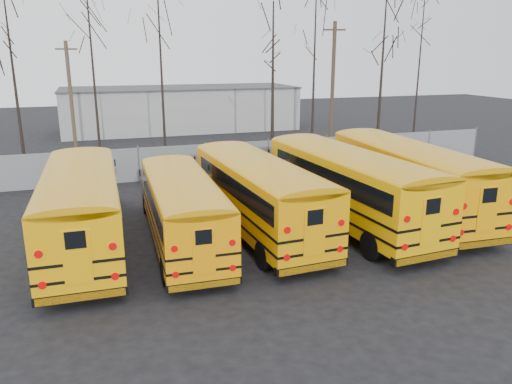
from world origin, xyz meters
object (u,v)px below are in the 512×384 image
object	(u,v)px
bus_c	(257,189)
utility_pole_right	(333,83)
bus_e	(406,172)
utility_pole_left	(71,101)
bus_a	(81,202)
bus_d	(345,180)
bus_b	(182,204)

from	to	relation	value
bus_c	utility_pole_right	size ratio (longest dim) A/B	1.19
bus_e	utility_pole_left	world-z (taller)	utility_pole_left
bus_a	bus_e	size ratio (longest dim) A/B	0.94
bus_d	utility_pole_left	bearing A→B (deg)	118.17
bus_e	bus_d	bearing A→B (deg)	-169.43
bus_a	bus_d	xyz separation A→B (m)	(10.81, -0.51, 0.09)
bus_d	bus_e	bearing A→B (deg)	3.97
bus_c	bus_d	world-z (taller)	bus_d
bus_c	bus_e	distance (m)	7.31
bus_c	bus_d	xyz separation A→B (m)	(3.96, -0.23, 0.11)
bus_a	utility_pole_right	world-z (taller)	utility_pole_right
bus_a	utility_pole_right	distance (m)	26.23
bus_d	utility_pole_left	distance (m)	21.32
bus_a	utility_pole_left	size ratio (longest dim) A/B	1.43
bus_b	utility_pole_right	bearing A→B (deg)	51.62
bus_a	bus_b	distance (m)	3.73
bus_a	bus_c	bearing A→B (deg)	-1.34
bus_b	bus_d	xyz separation A→B (m)	(7.17, 0.32, 0.30)
bus_c	bus_e	bearing A→B (deg)	-1.29
bus_d	bus_a	bearing A→B (deg)	173.09
bus_a	utility_pole_left	world-z (taller)	utility_pole_left
bus_a	utility_pole_left	distance (m)	17.56
bus_c	bus_d	bearing A→B (deg)	-6.57
bus_e	utility_pole_left	xyz separation A→B (m)	(-14.71, 17.43, 2.16)
bus_b	utility_pole_right	xyz separation A→B (m)	(15.56, 18.44, 3.29)
utility_pole_right	bus_e	bearing A→B (deg)	-92.72
bus_b	utility_pole_left	distance (m)	18.87
utility_pole_left	bus_c	bearing A→B (deg)	-84.57
bus_a	bus_e	xyz separation A→B (m)	(14.16, -0.03, 0.10)
bus_b	bus_d	bearing A→B (deg)	4.31
bus_c	bus_d	size ratio (longest dim) A/B	0.94
utility_pole_left	bus_d	bearing A→B (deg)	-74.90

